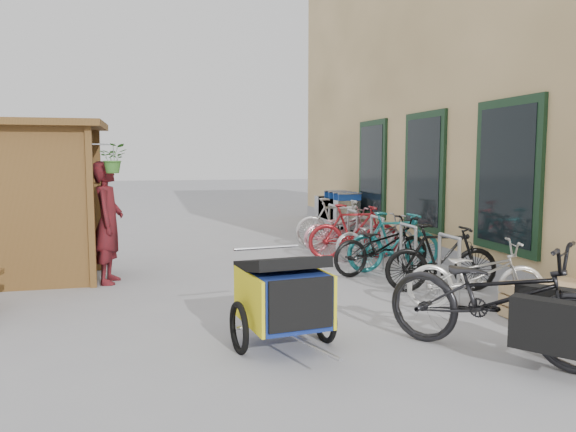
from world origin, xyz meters
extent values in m
plane|color=gray|center=(0.00, 0.00, 0.00)|extent=(80.00, 80.00, 0.00)
cube|color=#E2BD82|center=(6.50, 4.50, 3.50)|extent=(6.00, 13.00, 7.00)
cube|color=gray|center=(3.58, 4.50, 0.15)|extent=(0.18, 13.00, 0.30)
cube|color=black|center=(3.47, 0.50, 1.60)|extent=(0.06, 1.50, 2.20)
cube|color=black|center=(3.44, 0.50, 1.60)|extent=(0.02, 1.25, 1.95)
cube|color=black|center=(3.47, 3.00, 1.60)|extent=(0.06, 1.50, 2.20)
cube|color=black|center=(3.44, 3.00, 1.60)|extent=(0.02, 1.25, 1.95)
cube|color=black|center=(3.47, 5.50, 1.60)|extent=(0.06, 1.50, 2.20)
cube|color=black|center=(3.44, 5.50, 1.60)|extent=(0.02, 1.25, 1.95)
cube|color=brown|center=(-2.30, 1.85, 1.15)|extent=(0.09, 0.09, 2.30)
cube|color=brown|center=(-2.30, 3.15, 1.15)|extent=(0.09, 0.09, 2.30)
cube|color=brown|center=(-3.20, 1.88, 1.15)|extent=(1.80, 0.05, 2.30)
cube|color=brown|center=(-3.20, 3.12, 1.15)|extent=(1.80, 0.05, 2.30)
cube|color=brown|center=(-3.20, 2.50, 2.35)|extent=(2.15, 1.65, 0.10)
cube|color=brown|center=(-3.40, 2.50, 0.90)|extent=(1.30, 1.15, 0.04)
cube|color=brown|center=(-3.40, 2.50, 1.50)|extent=(1.30, 1.15, 0.04)
cylinder|color=#A5A8AD|center=(-2.12, 1.85, 2.05)|extent=(0.36, 0.02, 0.02)
imported|color=#366E26|center=(-1.97, 1.85, 1.85)|extent=(0.38, 0.33, 0.42)
cylinder|color=#A5A8AD|center=(2.30, -0.25, 0.42)|extent=(0.05, 0.05, 0.84)
cylinder|color=#A5A8AD|center=(2.30, 0.25, 0.42)|extent=(0.05, 0.05, 0.84)
cylinder|color=#A5A8AD|center=(2.30, 0.00, 0.84)|extent=(0.05, 0.50, 0.05)
cylinder|color=#A5A8AD|center=(2.30, 0.95, 0.42)|extent=(0.05, 0.05, 0.84)
cylinder|color=#A5A8AD|center=(2.30, 1.45, 0.42)|extent=(0.05, 0.05, 0.84)
cylinder|color=#A5A8AD|center=(2.30, 1.20, 0.84)|extent=(0.05, 0.50, 0.05)
cylinder|color=#A5A8AD|center=(2.30, 2.15, 0.42)|extent=(0.05, 0.05, 0.84)
cylinder|color=#A5A8AD|center=(2.30, 2.65, 0.42)|extent=(0.05, 0.05, 0.84)
cylinder|color=#A5A8AD|center=(2.30, 2.40, 0.84)|extent=(0.05, 0.50, 0.05)
cylinder|color=#A5A8AD|center=(2.30, 3.35, 0.42)|extent=(0.05, 0.05, 0.84)
cylinder|color=#A5A8AD|center=(2.30, 3.85, 0.42)|extent=(0.05, 0.05, 0.84)
cylinder|color=#A5A8AD|center=(2.30, 3.60, 0.84)|extent=(0.05, 0.50, 0.05)
cylinder|color=#A5A8AD|center=(2.30, 4.55, 0.42)|extent=(0.05, 0.05, 0.84)
cylinder|color=#A5A8AD|center=(2.30, 5.05, 0.42)|extent=(0.05, 0.05, 0.84)
cylinder|color=#A5A8AD|center=(2.30, 4.80, 0.84)|extent=(0.05, 0.50, 0.05)
cube|color=tan|center=(3.00, -1.40, 0.07)|extent=(1.00, 1.20, 0.12)
cube|color=tan|center=(3.00, -1.40, 0.21)|extent=(1.00, 1.20, 0.12)
cube|color=tan|center=(3.00, -1.40, 0.35)|extent=(1.00, 1.20, 0.12)
cube|color=silver|center=(3.00, 6.12, 0.60)|extent=(0.55, 0.86, 0.52)
cube|color=#1944A4|center=(3.00, 5.69, 0.96)|extent=(0.55, 0.04, 0.18)
cylinder|color=silver|center=(3.00, 5.66, 1.03)|extent=(0.58, 0.04, 0.04)
cylinder|color=black|center=(2.78, 5.77, 0.06)|extent=(0.04, 0.12, 0.12)
cube|color=silver|center=(3.00, 6.48, 0.60)|extent=(0.55, 0.86, 0.52)
cube|color=#1944A4|center=(3.00, 6.04, 0.96)|extent=(0.55, 0.04, 0.18)
cylinder|color=silver|center=(3.00, 6.01, 1.03)|extent=(0.58, 0.04, 0.04)
cylinder|color=black|center=(2.78, 6.12, 0.06)|extent=(0.04, 0.12, 0.12)
cube|color=silver|center=(3.00, 6.83, 0.60)|extent=(0.55, 0.86, 0.52)
cube|color=#1944A4|center=(3.00, 6.40, 0.96)|extent=(0.55, 0.04, 0.18)
cylinder|color=silver|center=(3.00, 6.37, 1.03)|extent=(0.58, 0.04, 0.04)
cylinder|color=black|center=(2.78, 6.48, 0.06)|extent=(0.04, 0.12, 0.12)
cube|color=silver|center=(3.00, 7.18, 0.60)|extent=(0.55, 0.86, 0.52)
cube|color=#1944A4|center=(3.00, 6.75, 0.96)|extent=(0.55, 0.04, 0.18)
cylinder|color=silver|center=(3.00, 6.72, 1.03)|extent=(0.58, 0.04, 0.04)
cylinder|color=black|center=(2.78, 6.83, 0.06)|extent=(0.04, 0.12, 0.12)
cube|color=navy|center=(-0.23, -1.27, 0.51)|extent=(0.78, 0.97, 0.52)
cube|color=yellow|center=(-0.58, -1.31, 0.51)|extent=(0.15, 0.88, 0.52)
cube|color=yellow|center=(0.12, -1.22, 0.51)|extent=(0.15, 0.88, 0.52)
cube|color=black|center=(-0.17, -1.73, 0.54)|extent=(0.62, 0.12, 0.47)
cube|color=black|center=(-0.24, -1.21, 0.82)|extent=(0.84, 0.94, 0.25)
torus|color=black|center=(-0.68, -1.33, 0.24)|extent=(0.13, 0.52, 0.51)
torus|color=black|center=(0.22, -1.21, 0.24)|extent=(0.13, 0.52, 0.51)
cylinder|color=#B7B7BC|center=(-0.13, -2.02, 0.24)|extent=(0.13, 0.75, 0.03)
cylinder|color=#B7B7BC|center=(-0.30, -0.79, 0.92)|extent=(0.71, 0.13, 0.03)
imported|color=black|center=(1.63, -2.00, 0.56)|extent=(1.89, 2.13, 1.12)
cube|color=black|center=(1.78, -2.59, 0.45)|extent=(0.54, 0.62, 0.45)
cube|color=black|center=(2.11, -2.20, 0.45)|extent=(0.54, 0.62, 0.45)
cube|color=orange|center=(1.94, -2.39, 0.50)|extent=(0.21, 0.22, 0.12)
imported|color=maroon|center=(-2.09, 2.11, 0.90)|extent=(0.51, 0.71, 1.81)
imported|color=beige|center=(2.36, -0.53, 0.44)|extent=(1.76, 1.03, 0.87)
imported|color=black|center=(2.43, 0.43, 0.48)|extent=(1.64, 0.73, 0.95)
imported|color=black|center=(2.10, 1.73, 0.46)|extent=(1.82, 0.90, 0.91)
imported|color=#1F797E|center=(2.39, 1.89, 0.49)|extent=(1.65, 0.49, 0.99)
imported|color=#AEADB2|center=(2.48, 2.87, 0.42)|extent=(1.63, 0.67, 0.84)
imported|color=maroon|center=(2.14, 3.09, 0.51)|extent=(1.74, 0.68, 1.02)
imported|color=pink|center=(2.23, 4.05, 0.43)|extent=(1.72, 0.83, 0.87)
imported|color=beige|center=(2.25, 4.40, 0.52)|extent=(1.78, 0.73, 1.04)
camera|label=1|loc=(-1.47, -6.52, 1.87)|focal=35.00mm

